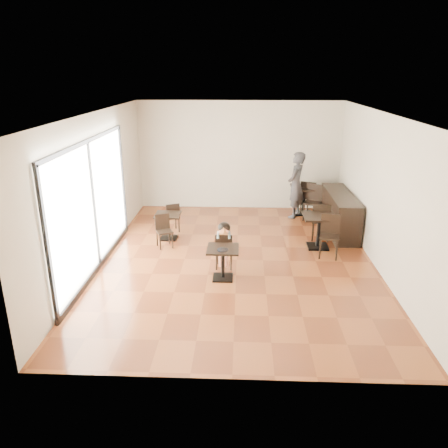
# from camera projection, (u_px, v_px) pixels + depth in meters

# --- Properties ---
(floor) EXTENTS (6.00, 8.00, 0.01)m
(floor) POSITION_uv_depth(u_px,v_px,m) (237.00, 260.00, 9.76)
(floor) COLOR brown
(floor) RESTS_ON ground
(ceiling) EXTENTS (6.00, 8.00, 0.01)m
(ceiling) POSITION_uv_depth(u_px,v_px,m) (238.00, 113.00, 8.69)
(ceiling) COLOR silver
(ceiling) RESTS_ON floor
(wall_back) EXTENTS (6.00, 0.01, 3.20)m
(wall_back) POSITION_uv_depth(u_px,v_px,m) (239.00, 156.00, 13.00)
(wall_back) COLOR beige
(wall_back) RESTS_ON floor
(wall_front) EXTENTS (6.00, 0.01, 3.20)m
(wall_front) POSITION_uv_depth(u_px,v_px,m) (233.00, 274.00, 5.46)
(wall_front) COLOR beige
(wall_front) RESTS_ON floor
(wall_left) EXTENTS (0.01, 8.00, 3.20)m
(wall_left) POSITION_uv_depth(u_px,v_px,m) (98.00, 189.00, 9.35)
(wall_left) COLOR beige
(wall_left) RESTS_ON floor
(wall_right) EXTENTS (0.01, 8.00, 3.20)m
(wall_right) POSITION_uv_depth(u_px,v_px,m) (381.00, 192.00, 9.10)
(wall_right) COLOR beige
(wall_right) RESTS_ON floor
(storefront_window) EXTENTS (0.04, 4.50, 2.60)m
(storefront_window) POSITION_uv_depth(u_px,v_px,m) (92.00, 205.00, 8.94)
(storefront_window) COLOR white
(storefront_window) RESTS_ON floor
(child_table) EXTENTS (0.63, 0.63, 0.67)m
(child_table) POSITION_uv_depth(u_px,v_px,m) (223.00, 263.00, 8.78)
(child_table) COLOR black
(child_table) RESTS_ON floor
(child_chair) EXTENTS (0.36, 0.36, 0.80)m
(child_chair) POSITION_uv_depth(u_px,v_px,m) (224.00, 250.00, 9.28)
(child_chair) COLOR black
(child_chair) RESTS_ON floor
(child) EXTENTS (0.36, 0.50, 1.01)m
(child) POSITION_uv_depth(u_px,v_px,m) (224.00, 245.00, 9.24)
(child) COLOR gray
(child) RESTS_ON child_chair
(plate) EXTENTS (0.23, 0.23, 0.01)m
(plate) POSITION_uv_depth(u_px,v_px,m) (223.00, 250.00, 8.58)
(plate) COLOR black
(plate) RESTS_ON child_table
(pizza_slice) EXTENTS (0.23, 0.18, 0.05)m
(pizza_slice) POSITION_uv_depth(u_px,v_px,m) (224.00, 232.00, 8.94)
(pizza_slice) COLOR #F2C082
(pizza_slice) RESTS_ON child
(adult_patron) EXTENTS (0.69, 0.81, 1.88)m
(adult_patron) POSITION_uv_depth(u_px,v_px,m) (296.00, 185.00, 12.33)
(adult_patron) COLOR #3B3A40
(adult_patron) RESTS_ON floor
(cafe_table_mid) EXTENTS (0.89, 0.89, 0.80)m
(cafe_table_mid) POSITION_uv_depth(u_px,v_px,m) (319.00, 232.00, 10.33)
(cafe_table_mid) COLOR black
(cafe_table_mid) RESTS_ON floor
(cafe_table_left) EXTENTS (0.82, 0.82, 0.65)m
(cafe_table_left) POSITION_uv_depth(u_px,v_px,m) (168.00, 226.00, 10.89)
(cafe_table_left) COLOR black
(cafe_table_left) RESTS_ON floor
(cafe_table_back) EXTENTS (1.02, 1.02, 0.82)m
(cafe_table_back) POSITION_uv_depth(u_px,v_px,m) (304.00, 200.00, 12.78)
(cafe_table_back) COLOR black
(cafe_table_back) RESTS_ON floor
(chair_mid_a) EXTENTS (0.51, 0.51, 0.96)m
(chair_mid_a) POSITION_uv_depth(u_px,v_px,m) (321.00, 221.00, 10.81)
(chair_mid_a) COLOR black
(chair_mid_a) RESTS_ON floor
(chair_mid_b) EXTENTS (0.51, 0.51, 0.96)m
(chair_mid_b) POSITION_uv_depth(u_px,v_px,m) (329.00, 237.00, 9.78)
(chair_mid_b) COLOR black
(chair_mid_b) RESTS_ON floor
(chair_left_a) EXTENTS (0.47, 0.47, 0.78)m
(chair_left_a) POSITION_uv_depth(u_px,v_px,m) (172.00, 217.00, 11.39)
(chair_left_a) COLOR black
(chair_left_a) RESTS_ON floor
(chair_left_b) EXTENTS (0.47, 0.47, 0.78)m
(chair_left_b) POSITION_uv_depth(u_px,v_px,m) (164.00, 232.00, 10.35)
(chair_left_b) COLOR black
(chair_left_b) RESTS_ON floor
(chair_back_a) EXTENTS (0.58, 0.58, 0.99)m
(chair_back_a) POSITION_uv_depth(u_px,v_px,m) (309.00, 197.00, 12.81)
(chair_back_a) COLOR black
(chair_back_a) RESTS_ON floor
(chair_back_b) EXTENTS (0.58, 0.58, 0.99)m
(chair_back_b) POSITION_uv_depth(u_px,v_px,m) (313.00, 203.00, 12.23)
(chair_back_b) COLOR black
(chair_back_b) RESTS_ON floor
(service_counter) EXTENTS (0.60, 2.40, 1.00)m
(service_counter) POSITION_uv_depth(u_px,v_px,m) (340.00, 213.00, 11.37)
(service_counter) COLOR black
(service_counter) RESTS_ON floor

